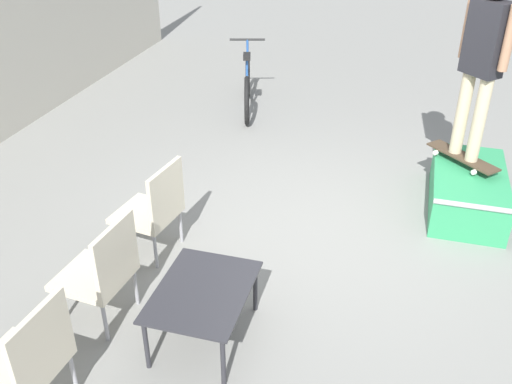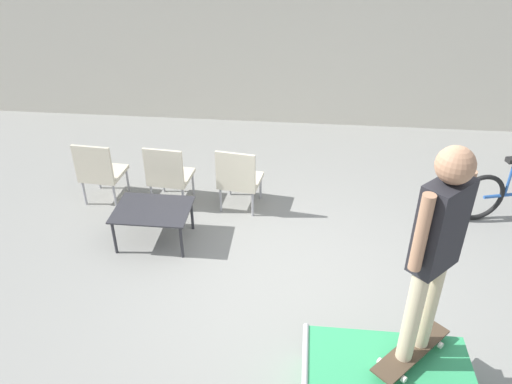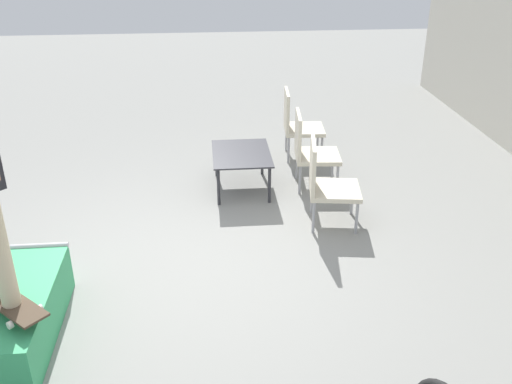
{
  "view_description": "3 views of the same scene",
  "coord_description": "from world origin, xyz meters",
  "px_view_note": "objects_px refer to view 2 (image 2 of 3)",
  "views": [
    {
      "loc": [
        -4.69,
        -0.62,
        3.21
      ],
      "look_at": [
        -0.47,
        0.58,
        0.64
      ],
      "focal_mm": 40.0,
      "sensor_mm": 36.0,
      "label": 1
    },
    {
      "loc": [
        0.07,
        -4.16,
        3.75
      ],
      "look_at": [
        -0.42,
        0.65,
        0.78
      ],
      "focal_mm": 35.0,
      "sensor_mm": 36.0,
      "label": 2
    },
    {
      "loc": [
        4.54,
        0.24,
        2.97
      ],
      "look_at": [
        -0.26,
        0.69,
        0.63
      ],
      "focal_mm": 40.0,
      "sensor_mm": 36.0,
      "label": 3
    }
  ],
  "objects_px": {
    "patio_chair_left": "(100,170)",
    "skate_ramp_box": "(385,382)",
    "patio_chair_right": "(239,177)",
    "patio_chair_center": "(168,174)",
    "coffee_table": "(153,212)",
    "person_skater": "(437,242)",
    "skateboard_on_ramp": "(411,350)"
  },
  "relations": [
    {
      "from": "skate_ramp_box",
      "to": "patio_chair_center",
      "type": "height_order",
      "value": "patio_chair_center"
    },
    {
      "from": "skate_ramp_box",
      "to": "patio_chair_left",
      "type": "height_order",
      "value": "patio_chair_left"
    },
    {
      "from": "person_skater",
      "to": "patio_chair_center",
      "type": "relative_size",
      "value": 2.02
    },
    {
      "from": "patio_chair_right",
      "to": "skateboard_on_ramp",
      "type": "bearing_deg",
      "value": 131.57
    },
    {
      "from": "coffee_table",
      "to": "patio_chair_right",
      "type": "relative_size",
      "value": 0.99
    },
    {
      "from": "skate_ramp_box",
      "to": "coffee_table",
      "type": "xyz_separation_m",
      "value": [
        -2.54,
        1.99,
        0.2
      ]
    },
    {
      "from": "skate_ramp_box",
      "to": "patio_chair_center",
      "type": "bearing_deg",
      "value": 132.23
    },
    {
      "from": "coffee_table",
      "to": "patio_chair_left",
      "type": "xyz_separation_m",
      "value": [
        -0.95,
        0.81,
        0.08
      ]
    },
    {
      "from": "coffee_table",
      "to": "patio_chair_center",
      "type": "distance_m",
      "value": 0.82
    },
    {
      "from": "skate_ramp_box",
      "to": "patio_chair_right",
      "type": "xyz_separation_m",
      "value": [
        -1.6,
        2.8,
        0.28
      ]
    },
    {
      "from": "person_skater",
      "to": "patio_chair_left",
      "type": "xyz_separation_m",
      "value": [
        -3.68,
        2.71,
        -1.12
      ]
    },
    {
      "from": "coffee_table",
      "to": "patio_chair_left",
      "type": "bearing_deg",
      "value": 139.59
    },
    {
      "from": "person_skater",
      "to": "patio_chair_right",
      "type": "height_order",
      "value": "person_skater"
    },
    {
      "from": "patio_chair_right",
      "to": "patio_chair_center",
      "type": "bearing_deg",
      "value": 8.15
    },
    {
      "from": "patio_chair_left",
      "to": "skate_ramp_box",
      "type": "bearing_deg",
      "value": 145.43
    },
    {
      "from": "patio_chair_right",
      "to": "skate_ramp_box",
      "type": "bearing_deg",
      "value": 127.87
    },
    {
      "from": "patio_chair_center",
      "to": "patio_chair_right",
      "type": "bearing_deg",
      "value": -175.01
    },
    {
      "from": "skate_ramp_box",
      "to": "patio_chair_left",
      "type": "relative_size",
      "value": 1.51
    },
    {
      "from": "skateboard_on_ramp",
      "to": "coffee_table",
      "type": "bearing_deg",
      "value": 98.56
    },
    {
      "from": "person_skater",
      "to": "patio_chair_left",
      "type": "relative_size",
      "value": 2.02
    },
    {
      "from": "person_skater",
      "to": "skateboard_on_ramp",
      "type": "bearing_deg",
      "value": 134.66
    },
    {
      "from": "person_skater",
      "to": "patio_chair_center",
      "type": "height_order",
      "value": "person_skater"
    },
    {
      "from": "patio_chair_center",
      "to": "skate_ramp_box",
      "type": "bearing_deg",
      "value": 137.18
    },
    {
      "from": "skate_ramp_box",
      "to": "skateboard_on_ramp",
      "type": "height_order",
      "value": "skateboard_on_ramp"
    },
    {
      "from": "person_skater",
      "to": "patio_chair_right",
      "type": "bearing_deg",
      "value": 78.12
    },
    {
      "from": "coffee_table",
      "to": "skateboard_on_ramp",
      "type": "bearing_deg",
      "value": -34.83
    },
    {
      "from": "skate_ramp_box",
      "to": "coffee_table",
      "type": "distance_m",
      "value": 3.23
    },
    {
      "from": "person_skater",
      "to": "patio_chair_center",
      "type": "bearing_deg",
      "value": 89.92
    },
    {
      "from": "person_skater",
      "to": "patio_chair_left",
      "type": "height_order",
      "value": "person_skater"
    },
    {
      "from": "skate_ramp_box",
      "to": "patio_chair_left",
      "type": "distance_m",
      "value": 4.48
    },
    {
      "from": "patio_chair_center",
      "to": "patio_chair_left",
      "type": "bearing_deg",
      "value": 4.96
    },
    {
      "from": "skate_ramp_box",
      "to": "patio_chair_left",
      "type": "bearing_deg",
      "value": 141.23
    }
  ]
}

